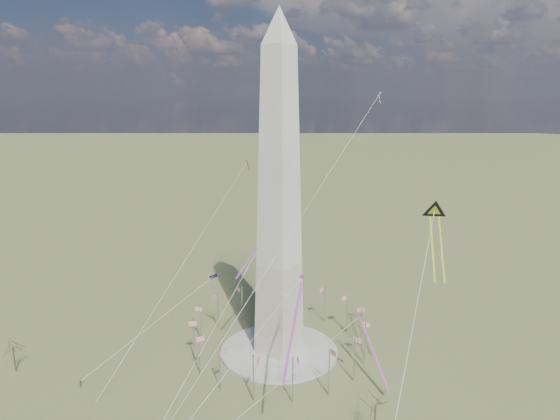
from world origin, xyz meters
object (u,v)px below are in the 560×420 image
Objects in this scene: person_west at (81,383)px; kite_delta_black at (435,215)px; washington_monument at (279,201)px; tree_near at (376,404)px.

person_west is 105.17m from kite_delta_black.
kite_delta_black is (41.58, 11.32, -0.39)m from washington_monument.
tree_near is at bearing -24.32° from washington_monument.
tree_near is at bearing 63.50° from kite_delta_black.
person_west is (-73.89, -28.69, -8.74)m from tree_near.
washington_monument reaches higher than tree_near.
tree_near reaches higher than person_west.
washington_monument is at bearing 155.68° from tree_near.
washington_monument is 57.31× the size of person_west.
tree_near is at bearing -145.67° from person_west.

